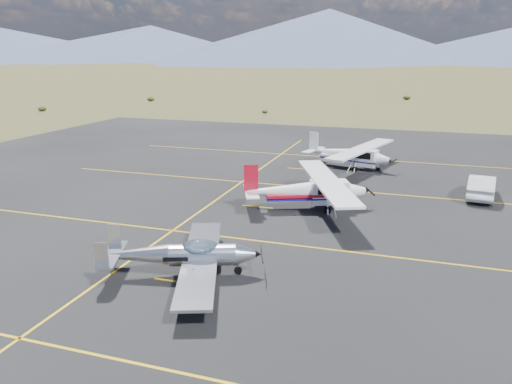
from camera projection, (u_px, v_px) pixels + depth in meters
The scene contains 6 objects.
ground at pixel (269, 259), 23.08m from camera, with size 1600.00×1600.00×0.00m, color #383D1C.
apron at pixel (303, 214), 29.48m from camera, with size 72.00×72.00×0.02m, color black.
aircraft_low_wing at pixel (185, 255), 21.13m from camera, with size 6.62×8.91×1.96m.
aircraft_cessna at pixel (308, 189), 30.04m from camera, with size 8.04×10.83×2.82m.
aircraft_plain at pixel (349, 154), 40.86m from camera, with size 7.17×10.69×2.72m.
sedan at pixel (481, 186), 32.58m from camera, with size 1.60×4.60×1.52m, color white.
Camera 1 is at (6.11, -20.50, 9.23)m, focal length 35.00 mm.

